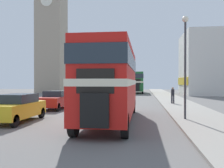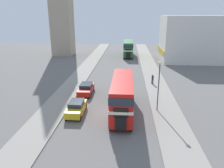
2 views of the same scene
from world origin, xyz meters
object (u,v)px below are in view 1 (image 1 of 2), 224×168
(double_decker_bus, at_px, (112,79))
(pedestrian_walking, at_px, (173,94))
(car_parked_near, at_px, (17,108))
(church_tower, at_px, (51,11))
(bus_distant, at_px, (137,81))
(car_parked_mid, at_px, (56,99))
(street_lamp, at_px, (185,51))

(double_decker_bus, height_order, pedestrian_walking, double_decker_bus)
(double_decker_bus, relative_size, car_parked_near, 2.46)
(double_decker_bus, bearing_deg, church_tower, 115.42)
(bus_distant, height_order, church_tower, church_tower)
(bus_distant, height_order, car_parked_near, bus_distant)
(car_parked_near, relative_size, pedestrian_walking, 2.61)
(car_parked_mid, bearing_deg, pedestrian_walking, 26.63)
(double_decker_bus, relative_size, car_parked_mid, 2.27)
(car_parked_near, bearing_deg, car_parked_mid, 91.31)
(church_tower, bearing_deg, street_lamp, -59.07)
(church_tower, bearing_deg, pedestrian_walking, -49.39)
(bus_distant, relative_size, church_tower, 0.31)
(double_decker_bus, xyz_separation_m, bus_distant, (0.58, 35.87, 0.01))
(pedestrian_walking, height_order, church_tower, church_tower)
(double_decker_bus, xyz_separation_m, car_parked_mid, (-5.38, 5.92, -1.64))
(pedestrian_walking, bearing_deg, car_parked_near, -129.93)
(double_decker_bus, distance_m, car_parked_mid, 8.17)
(double_decker_bus, distance_m, pedestrian_walking, 11.95)
(street_lamp, bearing_deg, car_parked_near, -170.85)
(pedestrian_walking, distance_m, street_lamp, 10.68)
(car_parked_near, bearing_deg, street_lamp, 9.15)
(double_decker_bus, relative_size, church_tower, 0.30)
(double_decker_bus, xyz_separation_m, street_lamp, (4.12, 0.68, 1.54))
(street_lamp, relative_size, church_tower, 0.17)
(car_parked_near, relative_size, car_parked_mid, 0.92)
(double_decker_bus, height_order, bus_distant, bus_distant)
(bus_distant, height_order, street_lamp, street_lamp)
(bus_distant, distance_m, street_lamp, 35.40)
(bus_distant, bearing_deg, double_decker_bus, -90.93)
(bus_distant, distance_m, church_tower, 23.29)
(car_parked_near, distance_m, church_tower, 42.66)
(bus_distant, relative_size, car_parked_near, 2.48)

